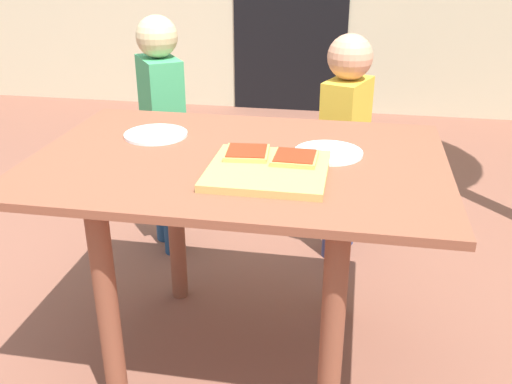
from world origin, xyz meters
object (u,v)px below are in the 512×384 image
object	(u,v)px
dining_table	(239,196)
plate_white_left	(156,134)
pizza_slice_far_right	(295,158)
child_left	(163,122)
cutting_board	(268,170)
plate_white_right	(328,153)
pizza_slice_far_left	(247,153)
child_right	(345,132)

from	to	relation	value
dining_table	plate_white_left	world-z (taller)	plate_white_left
pizza_slice_far_right	child_left	bearing A→B (deg)	130.89
dining_table	cutting_board	distance (m)	0.21
plate_white_right	child_left	size ratio (longest dim) A/B	0.20
pizza_slice_far_left	plate_white_left	distance (m)	0.38
pizza_slice_far_left	pizza_slice_far_right	xyz separation A→B (m)	(0.14, -0.02, 0.00)
pizza_slice_far_left	child_left	size ratio (longest dim) A/B	0.13
dining_table	plate_white_right	xyz separation A→B (m)	(0.26, 0.07, 0.13)
cutting_board	pizza_slice_far_left	world-z (taller)	pizza_slice_far_left
pizza_slice_far_right	plate_white_right	xyz separation A→B (m)	(0.09, 0.12, -0.02)
child_left	pizza_slice_far_left	bearing A→B (deg)	-55.22
pizza_slice_far_left	dining_table	bearing A→B (deg)	132.80
child_right	child_left	bearing A→B (deg)	-172.51
dining_table	plate_white_right	size ratio (longest dim) A/B	5.92
cutting_board	child_right	distance (m)	0.95
child_left	child_right	distance (m)	0.78
child_left	child_right	world-z (taller)	child_left
plate_white_right	plate_white_left	world-z (taller)	same
plate_white_left	child_left	size ratio (longest dim) A/B	0.20
pizza_slice_far_right	plate_white_right	world-z (taller)	pizza_slice_far_right
child_left	child_right	xyz separation A→B (m)	(0.77, 0.10, -0.03)
cutting_board	plate_white_left	size ratio (longest dim) A/B	1.58
dining_table	plate_white_left	size ratio (longest dim) A/B	5.92
plate_white_right	child_left	xyz separation A→B (m)	(-0.74, 0.63, -0.14)
dining_table	plate_white_left	xyz separation A→B (m)	(-0.30, 0.14, 0.13)
plate_white_left	cutting_board	bearing A→B (deg)	-32.15
cutting_board	child_right	world-z (taller)	child_right
plate_white_right	plate_white_left	xyz separation A→B (m)	(-0.56, 0.07, 0.00)
plate_white_left	child_right	distance (m)	0.90
child_left	dining_table	bearing A→B (deg)	-55.68
pizza_slice_far_left	child_right	size ratio (longest dim) A/B	0.14
pizza_slice_far_left	pizza_slice_far_right	bearing A→B (deg)	-6.70
cutting_board	child_left	bearing A→B (deg)	125.64
pizza_slice_far_right	child_right	distance (m)	0.88
cutting_board	plate_white_right	xyz separation A→B (m)	(0.15, 0.18, -0.01)
cutting_board	pizza_slice_far_left	size ratio (longest dim) A/B	2.31
dining_table	child_right	xyz separation A→B (m)	(0.29, 0.80, -0.04)
pizza_slice_far_left	child_right	distance (m)	0.89
cutting_board	plate_white_left	distance (m)	0.48
plate_white_right	cutting_board	bearing A→B (deg)	-129.48
pizza_slice_far_left	pizza_slice_far_right	world-z (taller)	same
pizza_slice_far_right	child_right	xyz separation A→B (m)	(0.12, 0.85, -0.19)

